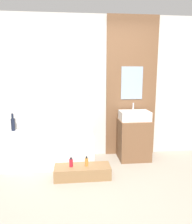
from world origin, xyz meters
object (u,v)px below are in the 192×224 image
at_px(vase_round_light, 22,128).
at_px(bottle_soap_secondary, 87,162).
at_px(bathtub, 50,148).
at_px(bottle_soap_primary, 71,163).
at_px(vase_tall_dark, 13,124).
at_px(sink, 134,116).
at_px(wooden_step_bench, 82,172).

relative_size(vase_round_light, bottle_soap_secondary, 0.77).
height_order(bathtub, bottle_soap_primary, bathtub).
bearing_deg(bottle_soap_primary, vase_tall_dark, 141.08).
distance_m(bottle_soap_primary, bottle_soap_secondary, 0.23).
distance_m(vase_tall_dark, bottle_soap_primary, 1.40).
distance_m(vase_tall_dark, bottle_soap_secondary, 1.58).
bearing_deg(vase_tall_dark, sink, -4.68).
height_order(sink, bottle_soap_primary, sink).
height_order(wooden_step_bench, vase_round_light, vase_round_light).
relative_size(vase_tall_dark, bottle_soap_secondary, 2.06).
distance_m(bathtub, sink, 1.61).
height_order(bathtub, wooden_step_bench, bathtub).
distance_m(bathtub, vase_tall_dark, 0.82).
xyz_separation_m(vase_tall_dark, bottle_soap_secondary, (1.27, -0.83, -0.42)).
distance_m(wooden_step_bench, sink, 1.38).
bearing_deg(wooden_step_bench, vase_round_light, 142.14).
bearing_deg(wooden_step_bench, vase_tall_dark, 145.26).
height_order(wooden_step_bench, sink, sink).
xyz_separation_m(sink, bottle_soap_primary, (-1.15, -0.66, -0.57)).
height_order(vase_tall_dark, vase_round_light, vase_tall_dark).
bearing_deg(vase_round_light, bottle_soap_primary, -42.89).
xyz_separation_m(wooden_step_bench, bottle_soap_secondary, (0.06, 0.00, 0.16)).
distance_m(bathtub, wooden_step_bench, 0.81).
xyz_separation_m(wooden_step_bench, vase_round_light, (-1.04, 0.81, 0.52)).
distance_m(vase_round_light, bottle_soap_primary, 1.24).
distance_m(vase_tall_dark, vase_round_light, 0.18).
xyz_separation_m(vase_tall_dark, bottle_soap_primary, (1.03, -0.83, -0.43)).
bearing_deg(bathtub, wooden_step_bench, -47.18).
height_order(vase_round_light, bottle_soap_secondary, vase_round_light).
height_order(wooden_step_bench, bottle_soap_secondary, bottle_soap_secondary).
xyz_separation_m(vase_tall_dark, vase_round_light, (0.16, -0.02, -0.07)).
relative_size(sink, bottle_soap_secondary, 3.45).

